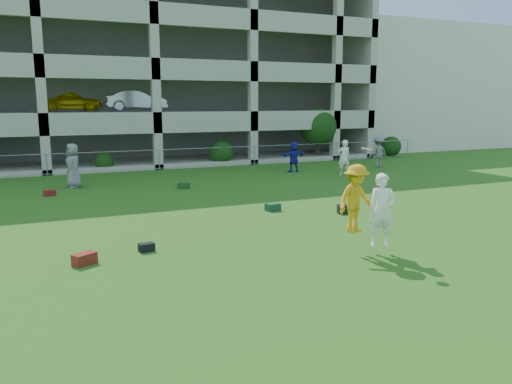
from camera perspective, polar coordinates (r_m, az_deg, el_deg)
name	(u,v)px	position (r m, az deg, el deg)	size (l,w,h in m)	color
ground	(340,269)	(12.03, 9.60, -8.64)	(100.00, 100.00, 0.00)	#235114
stucco_building	(387,89)	(47.59, 14.78, 11.29)	(16.00, 14.00, 10.00)	beige
bystander_c	(73,166)	(24.17, -20.17, 2.84)	(0.99, 0.64, 2.02)	slate
bystander_d	(294,157)	(27.96, 4.32, 4.05)	(1.59, 0.51, 1.71)	#202194
bystander_e	(344,157)	(27.14, 10.02, 3.91)	(0.69, 0.45, 1.88)	white
bystander_f	(378,152)	(30.66, 13.79, 4.45)	(1.19, 0.69, 1.85)	slate
bag_red_a	(85,259)	(12.80, -19.01, -7.24)	(0.55, 0.30, 0.28)	#550F0E
bag_black_b	(146,247)	(13.46, -12.41, -6.19)	(0.40, 0.25, 0.22)	black
bag_green_c	(273,207)	(18.00, 1.94, -1.73)	(0.50, 0.35, 0.26)	#14371F
crate_d	(343,209)	(17.80, 9.89, -1.95)	(0.35, 0.35, 0.30)	black
bag_red_f	(50,193)	(22.51, -22.53, -0.11)	(0.45, 0.28, 0.24)	#581C0F
bag_green_g	(184,186)	(22.79, -8.27, 0.70)	(0.50, 0.30, 0.25)	#173914
frisbee_contest	(364,202)	(13.00, 12.23, -1.13)	(1.61, 1.12, 2.54)	orange
parking_garage	(129,71)	(37.78, -14.28, 13.21)	(30.00, 14.00, 12.00)	#9E998C
fence	(159,159)	(29.36, -11.01, 3.70)	(36.06, 0.06, 1.20)	gray
shrub_row	(229,140)	(31.25, -3.07, 5.91)	(34.38, 2.52, 3.50)	#163D11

